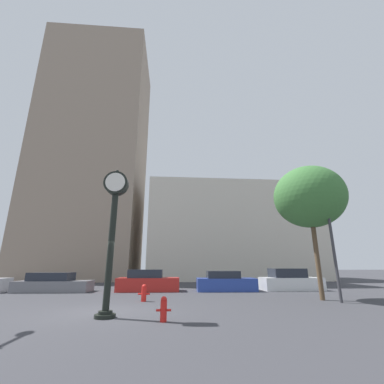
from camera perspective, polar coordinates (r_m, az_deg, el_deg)
name	(u,v)px	position (r m, az deg, el deg)	size (l,w,h in m)	color
ground_plane	(105,312)	(11.03, -18.79, -23.99)	(200.00, 200.00, 0.00)	#38383D
building_tall_tower	(96,155)	(39.38, -20.65, 7.66)	(13.12, 12.00, 33.65)	gray
building_storefront_row	(230,234)	(35.78, 8.36, -9.16)	(21.18, 12.00, 11.75)	beige
street_clock	(113,220)	(9.91, -17.11, -6.07)	(0.89, 0.70, 5.25)	black
car_grey	(53,284)	(20.38, -28.43, -17.49)	(4.79, 1.90, 1.23)	slate
car_red	(148,282)	(18.89, -9.79, -19.09)	(4.19, 1.79, 1.42)	red
car_blue	(225,282)	(18.90, 7.43, -19.29)	(4.08, 1.88, 1.32)	#28429E
car_white	(290,281)	(20.66, 20.90, -17.98)	(4.17, 1.95, 1.48)	silver
fire_hydrant_near	(144,293)	(13.68, -10.63, -21.13)	(0.58, 0.25, 0.79)	red
fire_hydrant_far	(164,309)	(8.85, -6.32, -24.37)	(0.47, 0.20, 0.74)	red
street_lamp_right	(324,212)	(15.29, 27.24, -3.94)	(0.36, 1.57, 6.69)	#38383D
bare_tree	(309,197)	(15.83, 24.60, -1.02)	(3.83, 3.83, 7.12)	brown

